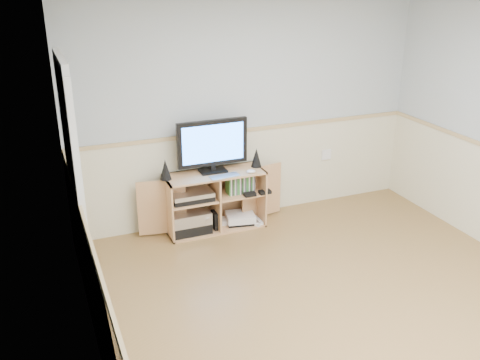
% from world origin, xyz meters
% --- Properties ---
extents(room, '(4.04, 4.54, 2.54)m').
position_xyz_m(room, '(-0.06, 0.12, 1.22)').
color(room, '#A17C47').
rests_on(room, ground).
extents(media_cabinet, '(1.67, 0.40, 0.65)m').
position_xyz_m(media_cabinet, '(-0.50, 2.07, 0.33)').
color(media_cabinet, tan).
rests_on(media_cabinet, floor).
extents(monitor, '(0.77, 0.18, 0.57)m').
position_xyz_m(monitor, '(-0.50, 2.07, 0.96)').
color(monitor, black).
rests_on(monitor, media_cabinet).
extents(speaker_left, '(0.12, 0.12, 0.22)m').
position_xyz_m(speaker_left, '(-1.02, 2.04, 0.76)').
color(speaker_left, black).
rests_on(speaker_left, media_cabinet).
extents(speaker_right, '(0.11, 0.11, 0.21)m').
position_xyz_m(speaker_right, '(-0.00, 2.04, 0.76)').
color(speaker_right, black).
rests_on(speaker_right, media_cabinet).
extents(keyboard, '(0.33, 0.16, 0.01)m').
position_xyz_m(keyboard, '(-0.43, 1.88, 0.66)').
color(keyboard, silver).
rests_on(keyboard, media_cabinet).
extents(mouse, '(0.11, 0.09, 0.04)m').
position_xyz_m(mouse, '(-0.13, 1.88, 0.67)').
color(mouse, white).
rests_on(mouse, media_cabinet).
extents(av_components, '(0.52, 0.33, 0.47)m').
position_xyz_m(av_components, '(-0.79, 2.02, 0.22)').
color(av_components, black).
rests_on(av_components, media_cabinet).
extents(game_consoles, '(0.46, 0.31, 0.11)m').
position_xyz_m(game_consoles, '(-0.22, 2.01, 0.07)').
color(game_consoles, white).
rests_on(game_consoles, media_cabinet).
extents(game_cases, '(0.30, 0.13, 0.19)m').
position_xyz_m(game_cases, '(-0.21, 2.00, 0.48)').
color(game_cases, '#3F8C3F').
rests_on(game_cases, media_cabinet).
extents(wall_outlet, '(0.12, 0.03, 0.12)m').
position_xyz_m(wall_outlet, '(1.00, 2.23, 0.60)').
color(wall_outlet, white).
rests_on(wall_outlet, wall_back).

